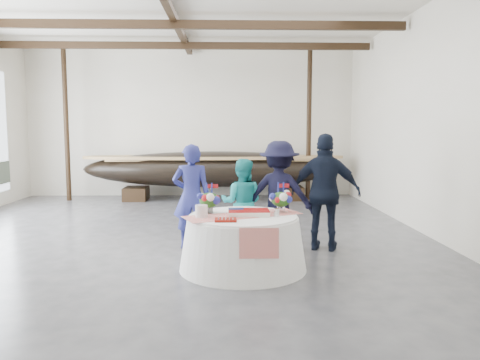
{
  "coord_description": "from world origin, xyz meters",
  "views": [
    {
      "loc": [
        1.08,
        -8.61,
        2.08
      ],
      "look_at": [
        1.33,
        -0.42,
        1.18
      ],
      "focal_mm": 35.0,
      "sensor_mm": 36.0,
      "label": 1
    }
  ],
  "objects": [
    {
      "name": "floor",
      "position": [
        0.0,
        0.0,
        0.0
      ],
      "size": [
        10.0,
        12.0,
        0.01
      ],
      "primitive_type": "cube",
      "color": "#3D3D42",
      "rests_on": "ground"
    },
    {
      "name": "wall_back",
      "position": [
        0.0,
        6.0,
        2.25
      ],
      "size": [
        10.0,
        0.02,
        4.5
      ],
      "primitive_type": "cube",
      "color": "silver",
      "rests_on": "ground"
    },
    {
      "name": "wall_front",
      "position": [
        0.0,
        -6.0,
        2.25
      ],
      "size": [
        10.0,
        0.02,
        4.5
      ],
      "primitive_type": "cube",
      "color": "silver",
      "rests_on": "ground"
    },
    {
      "name": "wall_right",
      "position": [
        5.0,
        0.0,
        2.25
      ],
      "size": [
        0.02,
        12.0,
        4.5
      ],
      "primitive_type": "cube",
      "color": "silver",
      "rests_on": "ground"
    },
    {
      "name": "pavilion_structure",
      "position": [
        0.0,
        0.85,
        4.0
      ],
      "size": [
        9.8,
        11.76,
        4.5
      ],
      "color": "black",
      "rests_on": "ground"
    },
    {
      "name": "longboat_display",
      "position": [
        0.73,
        5.02,
        0.91
      ],
      "size": [
        7.6,
        1.52,
        1.42
      ],
      "color": "black",
      "rests_on": "ground"
    },
    {
      "name": "banquet_table",
      "position": [
        1.33,
        -1.82,
        0.4
      ],
      "size": [
        1.89,
        1.89,
        0.81
      ],
      "color": "white",
      "rests_on": "ground"
    },
    {
      "name": "tabletop_items",
      "position": [
        1.31,
        -1.68,
        0.96
      ],
      "size": [
        1.82,
        1.18,
        0.4
      ],
      "color": "red",
      "rests_on": "banquet_table"
    },
    {
      "name": "guest_woman_blue",
      "position": [
        0.48,
        -0.55,
        0.91
      ],
      "size": [
        0.67,
        0.44,
        1.82
      ],
      "primitive_type": "imported",
      "rotation": [
        0.0,
        0.0,
        3.14
      ],
      "color": "navy",
      "rests_on": "ground"
    },
    {
      "name": "guest_woman_teal",
      "position": [
        1.36,
        -0.47,
        0.78
      ],
      "size": [
        0.85,
        0.71,
        1.56
      ],
      "primitive_type": "imported",
      "rotation": [
        0.0,
        0.0,
        2.97
      ],
      "color": "teal",
      "rests_on": "ground"
    },
    {
      "name": "guest_man_left",
      "position": [
        2.01,
        -0.49,
        0.94
      ],
      "size": [
        1.35,
        0.98,
        1.87
      ],
      "primitive_type": "imported",
      "rotation": [
        0.0,
        0.0,
        2.88
      ],
      "color": "black",
      "rests_on": "ground"
    },
    {
      "name": "guest_man_right",
      "position": [
        2.78,
        -0.76,
        1.0
      ],
      "size": [
        1.27,
        0.81,
        2.0
      ],
      "primitive_type": "imported",
      "rotation": [
        0.0,
        0.0,
        2.85
      ],
      "color": "black",
      "rests_on": "ground"
    }
  ]
}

